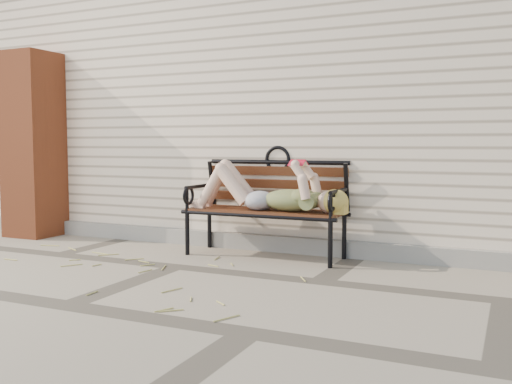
% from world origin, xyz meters
% --- Properties ---
extents(ground, '(80.00, 80.00, 0.00)m').
position_xyz_m(ground, '(0.00, 0.00, 0.00)').
color(ground, gray).
rests_on(ground, ground).
extents(house_wall, '(8.00, 4.00, 3.00)m').
position_xyz_m(house_wall, '(0.00, 3.00, 1.50)').
color(house_wall, beige).
rests_on(house_wall, ground).
extents(foundation_strip, '(8.00, 0.10, 0.15)m').
position_xyz_m(foundation_strip, '(0.00, 0.97, 0.07)').
color(foundation_strip, gray).
rests_on(foundation_strip, ground).
extents(brick_pillar, '(0.50, 0.50, 2.00)m').
position_xyz_m(brick_pillar, '(-2.30, 0.75, 1.00)').
color(brick_pillar, '#984322').
rests_on(brick_pillar, ground).
extents(garden_bench, '(1.54, 0.61, 0.99)m').
position_xyz_m(garden_bench, '(0.49, 0.79, 0.56)').
color(garden_bench, black).
rests_on(garden_bench, ground).
extents(reading_woman, '(1.45, 0.33, 0.46)m').
position_xyz_m(reading_woman, '(0.50, 0.67, 0.59)').
color(reading_woman, '#0A3246').
rests_on(reading_woman, ground).
extents(straw_scatter, '(3.03, 1.67, 0.01)m').
position_xyz_m(straw_scatter, '(-0.12, -0.45, 0.01)').
color(straw_scatter, tan).
rests_on(straw_scatter, ground).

